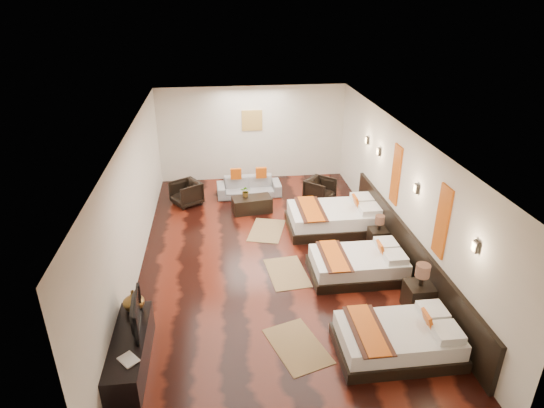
{
  "coord_description": "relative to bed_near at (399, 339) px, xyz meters",
  "views": [
    {
      "loc": [
        -1.0,
        -8.54,
        5.33
      ],
      "look_at": [
        0.07,
        0.42,
        1.1
      ],
      "focal_mm": 30.58,
      "sensor_mm": 36.0,
      "label": 1
    }
  ],
  "objects": [
    {
      "name": "sconce_mid",
      "position": [
        1.01,
        2.26,
        1.6
      ],
      "size": [
        0.07,
        0.12,
        0.18
      ],
      "color": "black",
      "rests_on": "right_wall"
    },
    {
      "name": "jute_mat_mid",
      "position": [
        -1.43,
        2.45,
        -0.25
      ],
      "size": [
        0.87,
        1.27,
        0.01
      ],
      "primitive_type": "cube",
      "rotation": [
        0.0,
        0.0,
        0.1
      ],
      "color": "olive",
      "rests_on": "floor"
    },
    {
      "name": "sconce_near",
      "position": [
        1.01,
        0.06,
        1.6
      ],
      "size": [
        0.07,
        0.12,
        0.18
      ],
      "color": "black",
      "rests_on": "right_wall"
    },
    {
      "name": "tv",
      "position": [
        -4.14,
        0.42,
        0.56
      ],
      "size": [
        0.19,
        0.91,
        0.52
      ],
      "primitive_type": "imported",
      "rotation": [
        0.0,
        0.0,
        1.65
      ],
      "color": "black",
      "rests_on": "tv_console"
    },
    {
      "name": "jute_mat_far",
      "position": [
        -1.65,
        4.32,
        -0.25
      ],
      "size": [
        1.06,
        1.36,
        0.01
      ],
      "primitive_type": "cube",
      "rotation": [
        0.0,
        0.0,
        -0.28
      ],
      "color": "olive",
      "rests_on": "floor"
    },
    {
      "name": "headboard_panel",
      "position": [
        1.02,
        2.26,
        0.2
      ],
      "size": [
        0.08,
        6.6,
        0.9
      ],
      "primitive_type": "cube",
      "color": "black",
      "rests_on": "floor"
    },
    {
      "name": "armchair_right",
      "position": [
        -0.01,
        5.87,
        0.07
      ],
      "size": [
        0.98,
        0.98,
        0.64
      ],
      "primitive_type": "imported",
      "rotation": [
        0.0,
        0.0,
        0.82
      ],
      "color": "black",
      "rests_on": "floor"
    },
    {
      "name": "jute_mat_near",
      "position": [
        -1.58,
        0.3,
        -0.25
      ],
      "size": [
        1.08,
        1.37,
        0.01
      ],
      "primitive_type": "cube",
      "rotation": [
        0.0,
        0.0,
        0.31
      ],
      "color": "olive",
      "rests_on": "floor"
    },
    {
      "name": "armchair_left",
      "position": [
        -3.63,
        6.07,
        0.07
      ],
      "size": [
        0.97,
        0.97,
        0.65
      ],
      "primitive_type": "imported",
      "rotation": [
        0.0,
        0.0,
        -1.01
      ],
      "color": "black",
      "rests_on": "floor"
    },
    {
      "name": "back_wall",
      "position": [
        -1.69,
        7.81,
        1.15
      ],
      "size": [
        5.5,
        0.01,
        2.8
      ],
      "primitive_type": "cube",
      "color": "silver",
      "rests_on": "floor"
    },
    {
      "name": "bed_near",
      "position": [
        0.0,
        0.0,
        0.0
      ],
      "size": [
        1.93,
        1.21,
        0.74
      ],
      "color": "black",
      "rests_on": "floor"
    },
    {
      "name": "bed_mid",
      "position": [
        -0.0,
        2.21,
        -0.0
      ],
      "size": [
        1.91,
        1.2,
        0.73
      ],
      "color": "black",
      "rests_on": "floor"
    },
    {
      "name": "gold_artwork",
      "position": [
        -1.69,
        7.79,
        1.55
      ],
      "size": [
        0.6,
        0.04,
        0.6
      ],
      "primitive_type": "cube",
      "color": "#AD873F",
      "rests_on": "back_wall"
    },
    {
      "name": "orange_panel_a",
      "position": [
        1.04,
        1.16,
        1.45
      ],
      "size": [
        0.04,
        0.4,
        1.3
      ],
      "primitive_type": "cube",
      "color": "#D86014",
      "rests_on": "right_wall"
    },
    {
      "name": "sconce_far",
      "position": [
        1.01,
        4.46,
        1.6
      ],
      "size": [
        0.07,
        0.12,
        0.18
      ],
      "color": "black",
      "rests_on": "right_wall"
    },
    {
      "name": "right_wall",
      "position": [
        1.06,
        3.06,
        1.15
      ],
      "size": [
        0.01,
        9.5,
        2.8
      ],
      "primitive_type": "cube",
      "color": "silver",
      "rests_on": "floor"
    },
    {
      "name": "nightstand_a",
      "position": [
        0.75,
        1.01,
        0.08
      ],
      "size": [
        0.48,
        0.48,
        0.95
      ],
      "color": "black",
      "rests_on": "floor"
    },
    {
      "name": "table_plant",
      "position": [
        -2.06,
        5.5,
        0.3
      ],
      "size": [
        0.3,
        0.27,
        0.3
      ],
      "primitive_type": "imported",
      "rotation": [
        0.0,
        0.0,
        -0.16
      ],
      "color": "#265C1E",
      "rests_on": "coffee_table"
    },
    {
      "name": "floor",
      "position": [
        -1.69,
        3.06,
        -0.25
      ],
      "size": [
        5.5,
        9.5,
        0.01
      ],
      "primitive_type": "cube",
      "color": "black",
      "rests_on": "ground"
    },
    {
      "name": "orange_panel_b",
      "position": [
        1.04,
        3.36,
        1.45
      ],
      "size": [
        0.04,
        0.4,
        1.3
      ],
      "primitive_type": "cube",
      "color": "#D86014",
      "rests_on": "right_wall"
    },
    {
      "name": "sconce_lounge",
      "position": [
        1.01,
        5.36,
        1.6
      ],
      "size": [
        0.07,
        0.12,
        0.18
      ],
      "color": "black",
      "rests_on": "right_wall"
    },
    {
      "name": "tv_console",
      "position": [
        -4.19,
        0.18,
        0.02
      ],
      "size": [
        0.5,
        1.8,
        0.55
      ],
      "primitive_type": "cube",
      "color": "black",
      "rests_on": "floor"
    },
    {
      "name": "figurine",
      "position": [
        -4.19,
        0.87,
        0.48
      ],
      "size": [
        0.35,
        0.35,
        0.36
      ],
      "primitive_type": "imported",
      "rotation": [
        0.0,
        0.0,
        -0.0
      ],
      "color": "brown",
      "rests_on": "tv_console"
    },
    {
      "name": "coffee_table",
      "position": [
        -1.92,
        5.42,
        -0.05
      ],
      "size": [
        1.06,
        0.64,
        0.4
      ],
      "primitive_type": "cube",
      "rotation": [
        0.0,
        0.0,
        0.14
      ],
      "color": "black",
      "rests_on": "floor"
    },
    {
      "name": "nightstand_b",
      "position": [
        0.75,
        3.26,
        0.02
      ],
      "size": [
        0.4,
        0.4,
        0.78
      ],
      "color": "black",
      "rests_on": "floor"
    },
    {
      "name": "bed_far",
      "position": [
        0.0,
        4.24,
        0.04
      ],
      "size": [
        2.21,
        1.39,
        0.84
      ],
      "color": "black",
      "rests_on": "floor"
    },
    {
      "name": "ceiling",
      "position": [
        -1.69,
        3.06,
        2.55
      ],
      "size": [
        5.5,
        9.5,
        0.01
      ],
      "primitive_type": "cube",
      "color": "white",
      "rests_on": "floor"
    },
    {
      "name": "sofa",
      "position": [
        -1.92,
        6.47,
        0.01
      ],
      "size": [
        1.79,
        0.75,
        0.52
      ],
      "primitive_type": "imported",
      "rotation": [
        0.0,
        0.0,
        0.03
      ],
      "color": "gray",
      "rests_on": "floor"
    },
    {
      "name": "left_wall",
      "position": [
        -4.44,
        3.06,
        1.15
      ],
      "size": [
        0.01,
        9.5,
        2.8
      ],
      "primitive_type": "cube",
      "color": "silver",
      "rests_on": "floor"
    },
    {
      "name": "book",
      "position": [
        -4.19,
        -0.36,
        0.31
      ],
      "size": [
        0.35,
        0.36,
        0.03
      ],
      "primitive_type": "imported",
      "rotation": [
        0.0,
        0.0,
        0.71
      ],
      "color": "black",
      "rests_on": "tv_console"
    }
  ]
}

